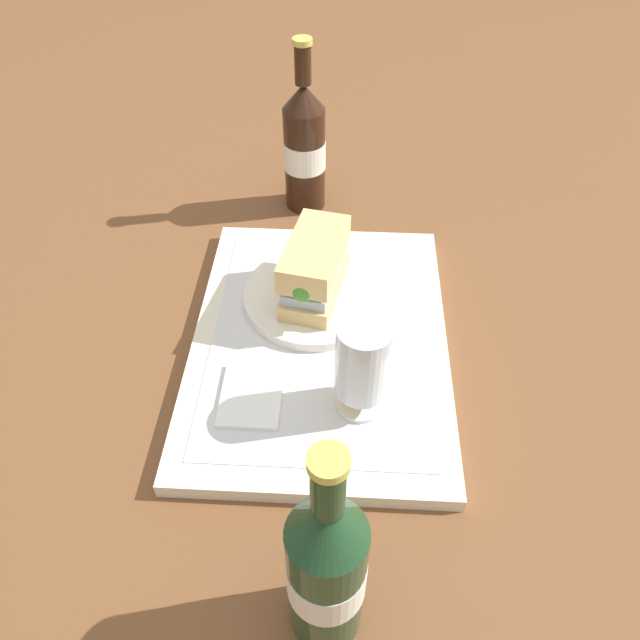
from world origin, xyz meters
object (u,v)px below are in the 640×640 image
Objects in this scene: plate at (315,296)px; beer_bottle at (326,568)px; sandwich at (314,269)px; beer_glass at (363,364)px; second_bottle at (304,146)px.

beer_bottle reaches higher than plate.
plate is 0.05m from sandwich.
beer_glass is at bearing 19.83° from plate.
plate is 0.71× the size of second_bottle.
second_bottle is (-0.26, -0.03, 0.03)m from sandwich.
beer_glass is 0.47× the size of beer_bottle.
beer_glass is 0.47× the size of second_bottle.
beer_bottle reaches higher than sandwich.
second_bottle is at bearing -162.09° from sandwich.
plate is 0.27m from second_bottle.
beer_bottle is at bearing -7.17° from beer_glass.
plate is at bearing 180.00° from sandwich.
second_bottle is at bearing -174.40° from beer_bottle.
sandwich is 0.53× the size of beer_bottle.
second_bottle is (-0.65, -0.06, 0.00)m from beer_bottle.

